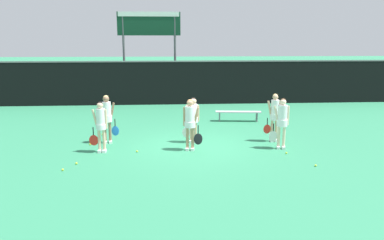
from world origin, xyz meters
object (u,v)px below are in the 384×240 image
object	(u,v)px
tennis_ball_1	(102,134)
tennis_ball_4	(76,163)
player_2	(282,119)
player_0	(101,123)
tennis_ball_3	(90,144)
player_5	(274,114)
player_3	(107,115)
tennis_ball_5	(63,170)
scoreboard	(149,31)
player_1	(190,120)
bench_courtside	(238,113)
player_4	(193,116)
tennis_ball_2	(316,165)
tennis_ball_0	(286,153)
tennis_ball_6	(137,151)

from	to	relation	value
tennis_ball_1	tennis_ball_4	bearing A→B (deg)	-93.32
player_2	tennis_ball_1	bearing A→B (deg)	172.42
player_0	tennis_ball_3	distance (m)	1.45
player_2	player_5	distance (m)	0.96
player_2	tennis_ball_1	xyz separation A→B (m)	(-6.60, 2.31, -1.03)
tennis_ball_1	tennis_ball_3	distance (m)	1.45
player_2	player_3	distance (m)	6.31
player_5	tennis_ball_5	size ratio (longest dim) A/B	26.79
scoreboard	player_5	bearing A→B (deg)	-63.73
player_1	player_2	distance (m)	3.20
bench_courtside	tennis_ball_4	bearing A→B (deg)	-130.19
tennis_ball_1	tennis_ball_5	world-z (taller)	same
player_3	player_5	bearing A→B (deg)	-13.73
scoreboard	player_4	distance (m)	10.83
player_0	tennis_ball_4	xyz separation A→B (m)	(-0.58, -1.25, -0.99)
scoreboard	tennis_ball_4	size ratio (longest dim) A/B	78.10
tennis_ball_2	tennis_ball_4	distance (m)	7.34
scoreboard	tennis_ball_4	world-z (taller)	scoreboard
player_4	tennis_ball_2	xyz separation A→B (m)	(3.52, -2.97, -0.97)
player_5	tennis_ball_3	world-z (taller)	player_5
player_4	player_5	world-z (taller)	player_5
tennis_ball_4	tennis_ball_1	bearing A→B (deg)	86.68
player_5	tennis_ball_0	world-z (taller)	player_5
player_4	tennis_ball_5	bearing A→B (deg)	-134.31
scoreboard	tennis_ball_5	world-z (taller)	scoreboard
tennis_ball_5	tennis_ball_6	size ratio (longest dim) A/B	1.04
player_2	scoreboard	bearing A→B (deg)	125.95
tennis_ball_2	tennis_ball_5	world-z (taller)	tennis_ball_5
tennis_ball_3	tennis_ball_4	distance (m)	2.14
scoreboard	player_3	size ratio (longest dim) A/B	3.02
tennis_ball_3	player_2	bearing A→B (deg)	-7.37
tennis_ball_3	player_1	bearing A→B (deg)	-13.28
player_2	tennis_ball_4	bearing A→B (deg)	-157.77
player_4	tennis_ball_3	distance (m)	3.90
scoreboard	player_2	bearing A→B (deg)	-65.76
player_2	player_5	xyz separation A→B (m)	(0.01, 0.96, 0.01)
tennis_ball_6	tennis_ball_5	bearing A→B (deg)	-140.04
tennis_ball_6	tennis_ball_4	bearing A→B (deg)	-146.90
tennis_ball_2	player_0	bearing A→B (deg)	163.90
tennis_ball_2	player_2	bearing A→B (deg)	104.21
bench_courtside	player_4	world-z (taller)	player_4
player_5	tennis_ball_3	xyz separation A→B (m)	(-6.82, -0.08, -1.03)
player_4	tennis_ball_5	size ratio (longest dim) A/B	25.02
tennis_ball_3	player_0	bearing A→B (deg)	-57.11
player_3	player_5	distance (m)	6.22
tennis_ball_2	player_4	bearing A→B (deg)	139.93
player_0	tennis_ball_6	size ratio (longest dim) A/B	26.92
bench_courtside	tennis_ball_5	world-z (taller)	bench_courtside
tennis_ball_5	player_2	bearing A→B (deg)	14.41
tennis_ball_4	bench_courtside	bearing A→B (deg)	43.31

